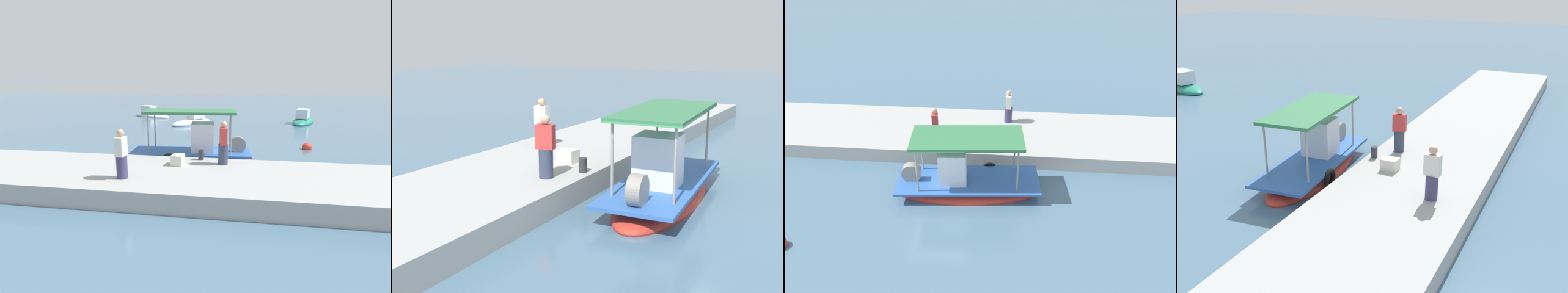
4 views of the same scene
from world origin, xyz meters
The scene contains 11 objects.
ground_plane centered at (0.00, 0.00, 0.00)m, with size 120.00×120.00×0.00m, color slate.
dock_quay centered at (0.00, -4.59, 0.35)m, with size 36.00×4.63×0.69m, color #A7A6A1.
main_fishing_boat centered at (-1.11, -0.44, 0.43)m, with size 6.25×2.63×2.92m.
fisherman_near_bollard centered at (0.62, -3.18, 1.49)m, with size 0.45×0.54×1.76m.
fisherman_by_crate centered at (-2.69, -5.61, 1.48)m, with size 0.40×0.50×1.73m.
mooring_bollard centered at (-0.37, -2.59, 0.91)m, with size 0.24×0.24×0.43m, color #2D2D33.
cargo_crate centered at (-1.16, -3.58, 0.90)m, with size 0.58×0.46×0.41m, color beige.
marker_buoy centered at (5.00, 3.43, 0.11)m, with size 0.55×0.55×0.55m.
moored_boat_near centered at (-3.42, 12.43, 0.23)m, with size 3.96×4.60×1.51m.
moored_boat_mid centered at (6.48, 14.82, 0.25)m, with size 3.13×5.48×1.57m.
moored_boat_far centered at (-8.75, 17.20, 0.19)m, with size 4.98×3.83×1.39m.
Camera 1 is at (1.63, -15.74, 4.17)m, focal length 29.43 mm.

